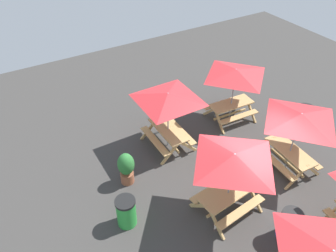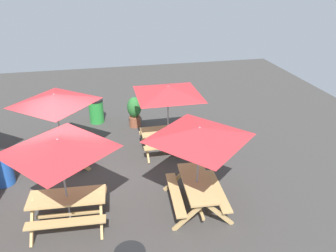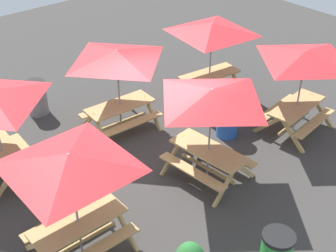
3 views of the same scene
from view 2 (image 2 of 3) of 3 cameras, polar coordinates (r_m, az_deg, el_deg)
name	(u,v)px [view 2 (image 2 of 3)]	position (r m, az deg, el deg)	size (l,w,h in m)	color
ground_plane	(72,183)	(10.01, -16.32, -9.56)	(24.00, 24.00, 0.00)	#3D3A38
picnic_table_0	(168,95)	(10.39, 0.00, 5.40)	(2.83, 2.83, 2.34)	tan
picnic_table_1	(59,152)	(7.60, -18.41, -4.25)	(2.12, 2.12, 2.34)	tan
picnic_table_2	(55,104)	(10.27, -19.02, 3.68)	(2.19, 2.19, 2.34)	tan
picnic_table_5	(199,139)	(7.75, 5.45, -2.29)	(2.12, 2.12, 2.34)	tan
trash_bin_green	(96,111)	(13.31, -12.39, 2.63)	(0.59, 0.59, 0.98)	green
trash_bin_blue	(2,169)	(10.47, -26.94, -6.63)	(0.59, 0.59, 0.98)	blue
potted_plant_0	(134,111)	(12.67, -5.87, 2.67)	(0.54, 0.54, 1.20)	#935138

